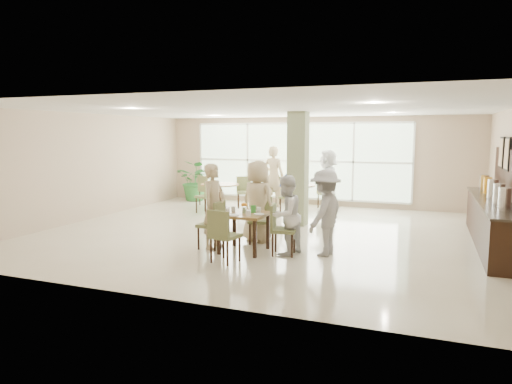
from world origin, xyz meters
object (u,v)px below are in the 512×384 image
(potted_plant, at_px, (196,181))
(teen_left, at_px, (214,206))
(round_table_right, at_px, (297,191))
(adult_a, at_px, (294,186))
(buffet_counter, at_px, (493,219))
(adult_standing, at_px, (274,176))
(round_table_left, at_px, (220,189))
(teen_far, at_px, (258,201))
(teen_standing, at_px, (325,212))
(main_table, at_px, (244,219))
(teen_right, at_px, (286,215))
(adult_b, at_px, (328,181))

(potted_plant, relative_size, teen_left, 0.81)
(round_table_right, relative_size, adult_a, 0.68)
(buffet_counter, distance_m, teen_left, 5.65)
(adult_a, distance_m, adult_standing, 1.45)
(round_table_left, distance_m, teen_far, 4.55)
(buffet_counter, distance_m, teen_standing, 3.61)
(teen_left, distance_m, teen_standing, 2.19)
(teen_left, height_order, teen_far, teen_far)
(adult_a, relative_size, adult_standing, 0.83)
(main_table, xyz_separation_m, round_table_right, (-0.38, 5.16, -0.08))
(teen_left, xyz_separation_m, teen_right, (1.48, 0.03, -0.10))
(teen_right, distance_m, adult_a, 4.44)
(adult_b, bearing_deg, adult_standing, -94.92)
(potted_plant, height_order, adult_standing, adult_standing)
(teen_standing, relative_size, adult_b, 0.89)
(round_table_left, distance_m, adult_a, 2.41)
(round_table_left, height_order, teen_standing, teen_standing)
(buffet_counter, bearing_deg, potted_plant, 158.13)
(main_table, bearing_deg, round_table_left, 120.37)
(potted_plant, bearing_deg, teen_far, -50.11)
(teen_right, bearing_deg, adult_b, -159.19)
(round_table_right, distance_m, teen_standing, 5.23)
(round_table_left, xyz_separation_m, teen_left, (2.00, -4.49, 0.26))
(teen_left, xyz_separation_m, adult_a, (0.40, 4.33, -0.06))
(main_table, relative_size, round_table_left, 0.73)
(teen_far, bearing_deg, adult_b, -76.09)
(main_table, distance_m, round_table_right, 5.17)
(potted_plant, xyz_separation_m, teen_right, (4.90, -5.61, 0.06))
(adult_standing, bearing_deg, teen_far, 113.69)
(round_table_right, distance_m, teen_far, 4.32)
(round_table_right, xyz_separation_m, adult_a, (0.11, -0.76, 0.22))
(adult_standing, bearing_deg, potted_plant, 4.41)
(main_table, distance_m, adult_b, 5.16)
(round_table_left, distance_m, teen_left, 4.92)
(round_table_right, distance_m, teen_left, 5.10)
(main_table, relative_size, adult_a, 0.55)
(round_table_left, bearing_deg, potted_plant, 141.15)
(teen_far, relative_size, adult_a, 1.09)
(teen_right, height_order, adult_a, adult_a)
(teen_left, bearing_deg, adult_a, 2.42)
(main_table, relative_size, buffet_counter, 0.18)
(round_table_left, xyz_separation_m, potted_plant, (-1.42, 1.15, 0.10))
(round_table_right, bearing_deg, teen_left, -93.23)
(adult_b, height_order, adult_standing, adult_standing)
(round_table_left, bearing_deg, round_table_right, 14.68)
(adult_a, bearing_deg, teen_right, -65.25)
(teen_far, bearing_deg, teen_right, 159.82)
(teen_far, xyz_separation_m, teen_standing, (1.55, -0.56, -0.05))
(buffet_counter, bearing_deg, round_table_left, 162.16)
(adult_b, xyz_separation_m, adult_standing, (-1.78, 0.35, 0.04))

